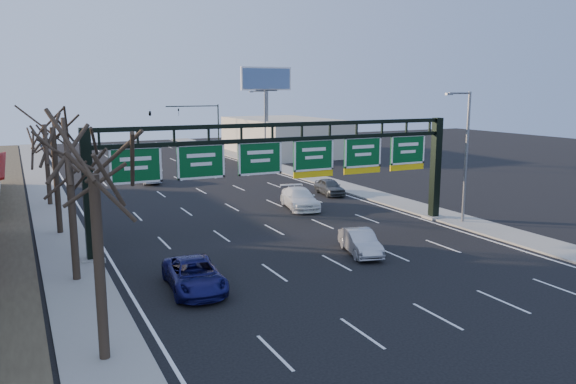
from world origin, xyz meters
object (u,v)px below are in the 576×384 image
car_blue_suv (194,275)px  car_silver_sedan (360,242)px  car_white_wagon (300,198)px  sign_gantry (290,164)px

car_blue_suv → car_silver_sedan: bearing=12.6°
car_blue_suv → car_white_wagon: size_ratio=0.94×
car_blue_suv → sign_gantry: bearing=43.4°
car_blue_suv → car_silver_sedan: 10.18m
sign_gantry → car_white_wagon: 9.43m
sign_gantry → car_blue_suv: bearing=-141.1°
sign_gantry → car_white_wagon: sign_gantry is taller
car_white_wagon → car_blue_suv: bearing=-120.9°
sign_gantry → car_white_wagon: (4.49, 7.35, -3.85)m
car_silver_sedan → car_white_wagon: 12.76m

